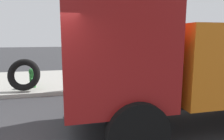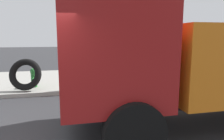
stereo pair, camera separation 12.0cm
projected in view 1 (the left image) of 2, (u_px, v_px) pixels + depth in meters
The scene contains 5 objects.
sidewalk_curb at pixel (43, 81), 9.84m from camera, with size 36.00×5.00×0.15m, color #99968E.
fire_hydrant at pixel (32, 77), 8.21m from camera, with size 0.26×0.59×0.77m.
loose_tire at pixel (24, 75), 7.67m from camera, with size 1.19×1.19×0.24m, color black.
stop_sign at pixel (97, 50), 8.20m from camera, with size 0.76×0.08×2.10m.
dump_truck_orange at pixel (202, 59), 5.04m from camera, with size 7.02×2.85×3.00m.
Camera 1 is at (1.00, -3.62, 2.17)m, focal length 33.34 mm.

